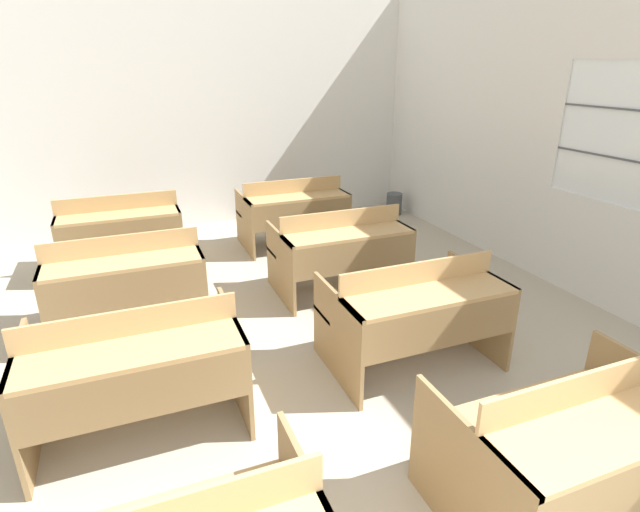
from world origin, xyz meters
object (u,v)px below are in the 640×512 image
at_px(bench_second_left, 136,367).
at_px(bench_second_right, 415,311).
at_px(bench_third_right, 340,249).
at_px(bench_third_left, 126,279).
at_px(wastepaper_bin, 394,204).
at_px(bench_front_right, 574,438).
at_px(bench_back_right, 293,210).
at_px(bench_back_left, 121,230).

relative_size(bench_second_left, bench_second_right, 1.00).
bearing_deg(bench_third_right, bench_second_right, -91.06).
bearing_deg(bench_third_left, wastepaper_bin, 29.54).
bearing_deg(bench_second_right, bench_front_right, -89.84).
relative_size(bench_second_right, wastepaper_bin, 3.88).
xyz_separation_m(bench_third_right, bench_back_right, (0.01, 1.44, 0.00)).
xyz_separation_m(bench_second_right, bench_third_left, (-1.93, 1.40, 0.00)).
xyz_separation_m(bench_front_right, bench_back_right, (0.03, 4.25, 0.00)).
bearing_deg(bench_back_right, bench_second_right, -90.74).
bearing_deg(bench_back_right, bench_front_right, -90.44).
distance_m(bench_front_right, bench_back_left, 4.65).
distance_m(bench_second_left, bench_back_left, 2.81).
bearing_deg(bench_third_right, wastepaper_bin, 49.53).
bearing_deg(bench_second_right, bench_third_right, 88.94).
distance_m(bench_third_left, bench_third_right, 1.96).
bearing_deg(bench_back_left, bench_back_right, 0.62).
bearing_deg(wastepaper_bin, bench_back_right, -158.41).
relative_size(bench_back_left, wastepaper_bin, 3.88).
bearing_deg(bench_second_right, bench_back_right, 89.26).
xyz_separation_m(bench_back_left, wastepaper_bin, (3.81, 0.75, -0.28)).
bearing_deg(bench_second_left, bench_back_right, 55.31).
distance_m(bench_second_left, bench_third_left, 1.40).
bearing_deg(bench_third_right, bench_back_left, 144.20).
height_order(bench_third_left, bench_back_right, same).
relative_size(bench_front_right, bench_back_right, 1.00).
bearing_deg(bench_front_right, wastepaper_bin, 69.40).
relative_size(bench_back_right, wastepaper_bin, 3.88).
bearing_deg(bench_front_right, bench_back_left, 114.70).
distance_m(bench_third_right, bench_back_right, 1.44).
height_order(bench_front_right, bench_third_left, same).
bearing_deg(bench_third_right, bench_front_right, -90.45).
relative_size(bench_second_left, wastepaper_bin, 3.88).
bearing_deg(bench_front_right, bench_second_right, 90.16).
height_order(bench_second_right, bench_back_right, same).
relative_size(bench_third_right, wastepaper_bin, 3.88).
bearing_deg(wastepaper_bin, bench_third_left, -150.46).
bearing_deg(bench_back_left, bench_second_right, -55.33).
height_order(bench_front_right, bench_second_left, same).
relative_size(bench_second_right, bench_third_right, 1.00).
height_order(bench_second_left, wastepaper_bin, bench_second_left).
height_order(bench_third_right, wastepaper_bin, bench_third_right).
xyz_separation_m(bench_front_right, wastepaper_bin, (1.87, 4.97, -0.28)).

